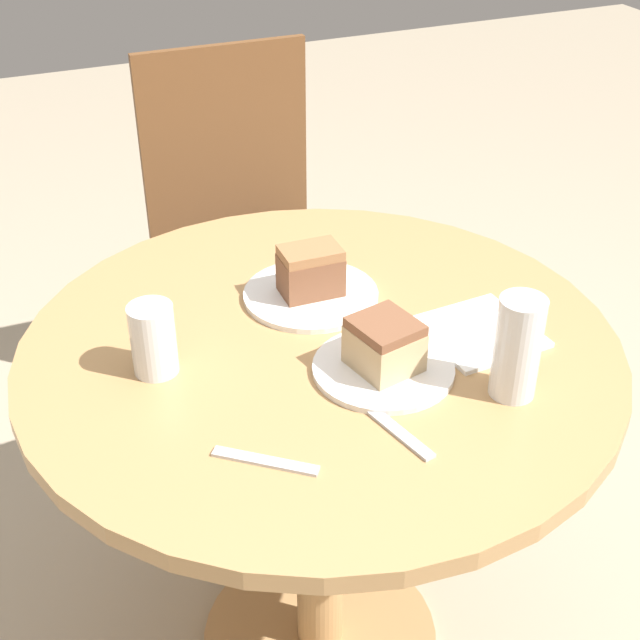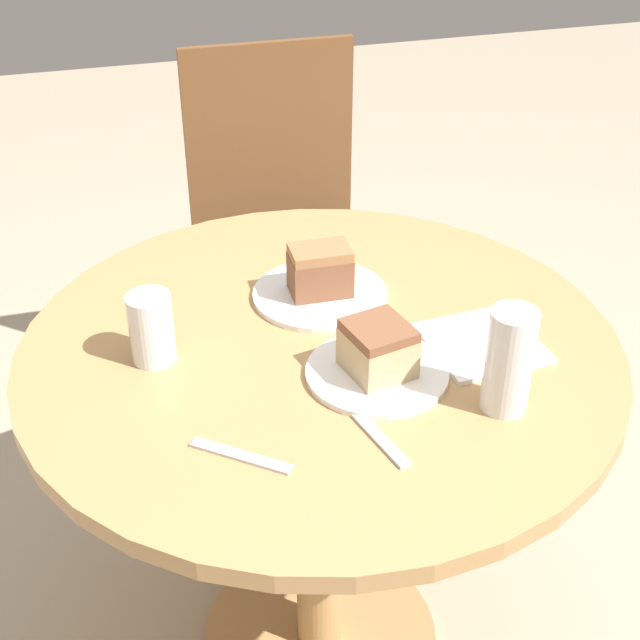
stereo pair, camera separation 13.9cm
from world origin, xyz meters
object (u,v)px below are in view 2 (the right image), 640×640
object	(u,v)px
glass_lemonade	(152,332)
plate_far	(320,294)
plate_near	(377,373)
cake_slice_near	(378,348)
cake_slice_far	(320,270)
glass_water	(508,366)
chair	(283,241)

from	to	relation	value
glass_lemonade	plate_far	bearing A→B (deg)	19.35
plate_near	glass_lemonade	world-z (taller)	glass_lemonade
cake_slice_near	cake_slice_far	distance (m)	0.24
plate_near	glass_lemonade	bearing A→B (deg)	156.55
plate_near	cake_slice_near	world-z (taller)	cake_slice_near
cake_slice_far	glass_lemonade	distance (m)	0.31
plate_far	glass_water	size ratio (longest dim) A/B	1.45
glass_lemonade	glass_water	world-z (taller)	glass_water
cake_slice_far	plate_far	bearing A→B (deg)	-63.43
plate_far	cake_slice_near	size ratio (longest dim) A/B	2.07
chair	cake_slice_far	bearing A→B (deg)	-97.59
plate_near	cake_slice_far	bearing A→B (deg)	94.49
plate_near	glass_water	size ratio (longest dim) A/B	1.35
plate_near	cake_slice_far	world-z (taller)	cake_slice_far
glass_water	chair	bearing A→B (deg)	93.86
cake_slice_near	glass_lemonade	size ratio (longest dim) A/B	0.99
cake_slice_near	glass_water	world-z (taller)	glass_water
chair	cake_slice_near	world-z (taller)	chair
cake_slice_near	glass_water	bearing A→B (deg)	-38.89
cake_slice_far	glass_water	bearing A→B (deg)	-65.04
chair	cake_slice_near	xyz separation A→B (m)	(-0.08, -0.91, 0.30)
plate_near	plate_far	bearing A→B (deg)	94.49
cake_slice_near	plate_near	bearing A→B (deg)	-90.00
chair	cake_slice_near	size ratio (longest dim) A/B	8.55
plate_far	glass_water	world-z (taller)	glass_water
glass_water	cake_slice_near	bearing A→B (deg)	141.11
plate_far	chair	bearing A→B (deg)	81.68
glass_lemonade	cake_slice_far	bearing A→B (deg)	19.35
chair	glass_water	xyz separation A→B (m)	(0.07, -1.03, 0.32)
chair	plate_far	xyz separation A→B (m)	(-0.10, -0.67, 0.25)
plate_far	glass_lemonade	bearing A→B (deg)	-160.65
plate_near	cake_slice_far	distance (m)	0.25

